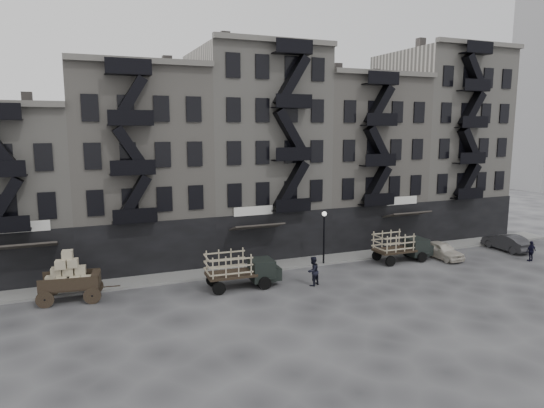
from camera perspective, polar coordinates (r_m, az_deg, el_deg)
name	(u,v)px	position (r m, az deg, el deg)	size (l,w,h in m)	color
ground	(304,279)	(35.06, 3.75, -8.81)	(140.00, 140.00, 0.00)	#38383A
sidewalk	(283,264)	(38.29, 1.27, -7.12)	(55.00, 2.50, 0.15)	slate
building_midwest	(138,168)	(40.16, -15.53, 4.10)	(10.00, 11.35, 16.20)	gray
building_center	(255,153)	(42.46, -2.00, 6.03)	(10.00, 11.35, 18.20)	gray
building_mideast	(353,161)	(46.95, 9.56, 4.98)	(10.00, 11.35, 16.20)	gray
building_east	(438,144)	(52.84, 18.92, 6.69)	(10.00, 11.35, 19.20)	gray
lamp_post	(324,230)	(37.91, 6.14, -3.12)	(0.36, 0.36, 4.28)	black
wagon	(68,273)	(32.80, -22.90, -7.50)	(3.95, 2.47, 3.15)	black
stake_truck_west	(241,267)	(32.90, -3.69, -7.40)	(5.10, 2.28, 2.52)	black
stake_truck_east	(402,244)	(40.50, 15.02, -4.60)	(4.91, 2.07, 2.45)	black
car_east	(442,250)	(42.52, 19.36, -5.15)	(1.62, 4.03, 1.37)	beige
car_far	(507,242)	(47.36, 25.87, -4.07)	(1.55, 4.43, 1.46)	#27282A
pedestrian_mid	(313,271)	(33.48, 4.84, -7.87)	(0.99, 0.77, 2.03)	black
policeman	(531,251)	(44.48, 28.18, -4.92)	(0.97, 0.40, 1.66)	black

